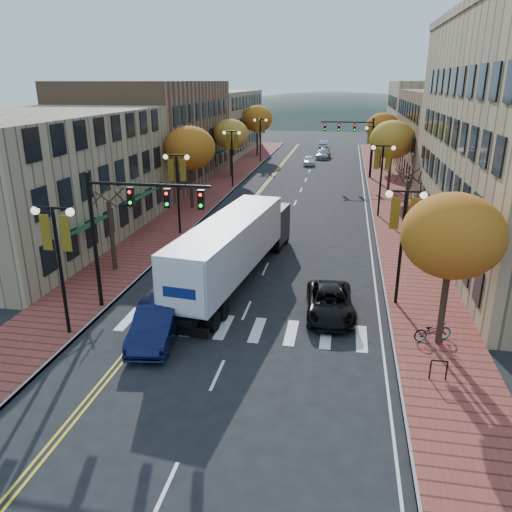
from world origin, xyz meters
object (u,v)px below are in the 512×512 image
at_px(black_suv, 330,303).
at_px(navy_sedan, 157,323).
at_px(bicycle, 433,331).
at_px(semi_truck, 237,242).

bearing_deg(black_suv, navy_sedan, -157.44).
relative_size(black_suv, bicycle, 2.82).
bearing_deg(navy_sedan, black_suv, 19.30).
relative_size(semi_truck, bicycle, 9.06).
xyz_separation_m(navy_sedan, black_suv, (7.53, 3.84, -0.13)).
xyz_separation_m(semi_truck, bicycle, (10.08, -5.86, -1.68)).
xyz_separation_m(black_suv, bicycle, (4.58, -2.02, -0.08)).
bearing_deg(black_suv, semi_truck, 140.68).
relative_size(semi_truck, navy_sedan, 3.20).
distance_m(semi_truck, navy_sedan, 8.07).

